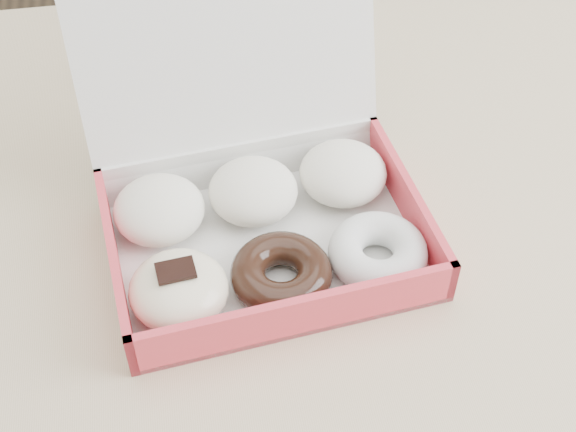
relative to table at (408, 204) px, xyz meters
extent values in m
cube|color=tan|center=(0.00, 0.00, 0.06)|extent=(1.20, 0.80, 0.04)
cylinder|color=tan|center=(-0.55, 0.35, -0.32)|extent=(0.05, 0.05, 0.71)
cube|color=silver|center=(-0.19, -0.11, 0.08)|extent=(0.34, 0.27, 0.01)
cube|color=#E03A46|center=(-0.18, -0.22, 0.10)|extent=(0.32, 0.04, 0.05)
cube|color=silver|center=(-0.20, 0.00, 0.10)|extent=(0.32, 0.04, 0.05)
cube|color=#E03A46|center=(-0.35, -0.13, 0.10)|extent=(0.03, 0.23, 0.05)
cube|color=#E03A46|center=(-0.04, -0.10, 0.10)|extent=(0.03, 0.23, 0.05)
cube|color=silver|center=(-0.21, 0.02, 0.19)|extent=(0.32, 0.11, 0.22)
ellipsoid|color=white|center=(-0.30, -0.07, 0.11)|extent=(0.11, 0.11, 0.05)
ellipsoid|color=white|center=(-0.20, -0.06, 0.11)|extent=(0.11, 0.11, 0.05)
ellipsoid|color=white|center=(-0.10, -0.05, 0.11)|extent=(0.11, 0.11, 0.05)
ellipsoid|color=beige|center=(-0.29, -0.18, 0.11)|extent=(0.11, 0.11, 0.05)
cube|color=black|center=(-0.29, -0.18, 0.14)|extent=(0.04, 0.03, 0.00)
torus|color=black|center=(-0.19, -0.17, 0.10)|extent=(0.11, 0.11, 0.03)
torus|color=white|center=(-0.09, -0.16, 0.10)|extent=(0.11, 0.11, 0.03)
cube|color=silver|center=(-0.20, 0.26, 0.10)|extent=(0.27, 0.22, 0.04)
camera|label=1|loc=(-0.26, -0.66, 0.71)|focal=50.00mm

